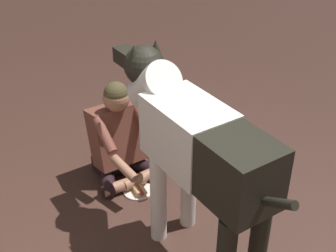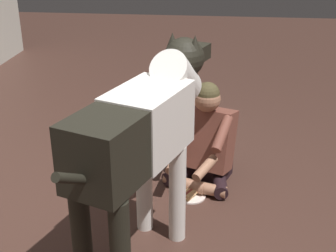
{
  "view_description": "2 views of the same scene",
  "coord_description": "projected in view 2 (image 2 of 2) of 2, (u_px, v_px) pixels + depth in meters",
  "views": [
    {
      "loc": [
        -1.43,
        1.86,
        2.36
      ],
      "look_at": [
        0.18,
        -0.35,
        0.69
      ],
      "focal_mm": 48.55,
      "sensor_mm": 36.0,
      "label": 1
    },
    {
      "loc": [
        -2.68,
        -0.47,
        1.99
      ],
      "look_at": [
        0.25,
        -0.14,
        0.68
      ],
      "focal_mm": 49.86,
      "sensor_mm": 36.0,
      "label": 2
    }
  ],
  "objects": [
    {
      "name": "ground_plane",
      "position": [
        145.0,
        228.0,
        3.29
      ],
      "size": [
        15.97,
        15.97,
        0.0
      ],
      "primitive_type": "plane",
      "color": "#3F2720"
    },
    {
      "name": "person_sitting_on_floor",
      "position": [
        206.0,
        142.0,
        3.75
      ],
      "size": [
        0.73,
        0.61,
        0.86
      ],
      "color": "black",
      "rests_on": "ground"
    },
    {
      "name": "large_dog",
      "position": [
        143.0,
        132.0,
        2.73
      ],
      "size": [
        1.61,
        0.73,
        1.32
      ],
      "color": "silver",
      "rests_on": "ground"
    },
    {
      "name": "hot_dog_on_plate",
      "position": [
        191.0,
        194.0,
        3.66
      ],
      "size": [
        0.24,
        0.24,
        0.06
      ],
      "color": "silver",
      "rests_on": "ground"
    }
  ]
}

